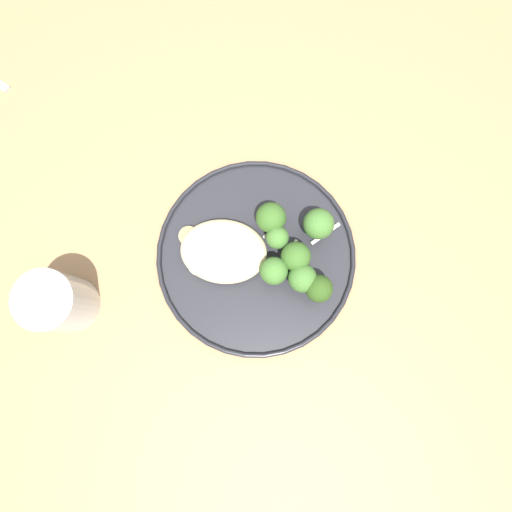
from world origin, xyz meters
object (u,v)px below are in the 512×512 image
Objects in this scene: seared_scallop_center_golden at (200,265)px; seared_scallop_tilted_round at (233,249)px; seared_scallop_right_edge at (189,236)px; broccoli_floret_center_pile at (277,238)px; broccoli_floret_small_sprig at (302,278)px; water_glass at (61,303)px; dinner_plate at (256,257)px; broccoli_floret_split_head at (318,224)px; broccoli_floret_front_edge at (271,218)px; broccoli_floret_left_leaning at (296,255)px; broccoli_floret_near_rim at (274,271)px; broccoli_floret_rear_charred at (319,289)px; seared_scallop_front_small at (218,263)px.

seared_scallop_tilted_round is (0.04, 0.03, -0.00)m from seared_scallop_center_golden.
seared_scallop_center_golden is at bearing -62.16° from seared_scallop_right_edge.
broccoli_floret_small_sprig is at bearing -52.79° from broccoli_floret_center_pile.
seared_scallop_tilted_round is 0.07m from broccoli_floret_center_pile.
seared_scallop_center_golden is 0.05m from seared_scallop_tilted_round.
seared_scallop_tilted_round is at bearing 25.14° from water_glass.
dinner_plate is 0.04m from seared_scallop_tilted_round.
broccoli_floret_split_head is 1.17× the size of broccoli_floret_center_pile.
broccoli_floret_front_edge is at bearing 37.81° from seared_scallop_center_golden.
broccoli_floret_left_leaning is at bearing 10.43° from seared_scallop_center_golden.
seared_scallop_right_edge is 0.14m from broccoli_floret_near_rim.
seared_scallop_center_golden is at bearing 173.89° from broccoli_floret_rear_charred.
broccoli_floret_split_head reaches higher than broccoli_floret_rear_charred.
dinner_plate is at bearing 15.38° from seared_scallop_center_golden.
broccoli_floret_center_pile reaches higher than seared_scallop_tilted_round.
broccoli_floret_left_leaning is at bearing -119.99° from broccoli_floret_split_head.
broccoli_floret_small_sprig is at bearing -100.70° from broccoli_floret_split_head.
seared_scallop_tilted_round is (0.02, 0.02, 0.00)m from seared_scallop_front_small.
broccoli_floret_rear_charred is at bearing -6.11° from seared_scallop_center_golden.
broccoli_floret_near_rim is 0.04m from broccoli_floret_left_leaning.
broccoli_floret_left_leaning reaches higher than seared_scallop_tilted_round.
dinner_plate is at bearing 20.83° from water_glass.
broccoli_floret_front_edge is 0.06m from broccoli_floret_left_leaning.
water_glass reaches higher than broccoli_floret_left_leaning.
dinner_plate is 4.74× the size of broccoli_floret_near_rim.
broccoli_floret_near_rim is at bearing -127.11° from broccoli_floret_split_head.
seared_scallop_right_edge is 0.07m from seared_scallop_tilted_round.
broccoli_floret_small_sprig is at bearing -56.91° from broccoli_floret_front_edge.
broccoli_floret_small_sprig reaches higher than dinner_plate.
seared_scallop_front_small is 0.58× the size of broccoli_floret_near_rim.
broccoli_floret_near_rim is at bearing 14.77° from water_glass.
seared_scallop_tilted_round is at bearing 154.25° from broccoli_floret_near_rim.
broccoli_floret_front_edge is 1.04× the size of broccoli_floret_rear_charred.
broccoli_floret_left_leaning is at bearing 129.67° from broccoli_floret_rear_charred.
broccoli_floret_near_rim is at bearing -80.74° from broccoli_floret_front_edge.
seared_scallop_right_edge is at bearing 170.41° from seared_scallop_tilted_round.
broccoli_floret_small_sprig is (0.04, -0.01, 0.00)m from broccoli_floret_near_rim.
seared_scallop_tilted_round is at bearing -137.91° from broccoli_floret_front_edge.
broccoli_floret_rear_charred is at bearing -20.52° from seared_scallop_tilted_round.
seared_scallop_right_edge is 0.12m from broccoli_floret_front_edge.
seared_scallop_tilted_round is 0.25m from water_glass.
broccoli_floret_split_head is at bearing 52.89° from broccoli_floret_near_rim.
seared_scallop_front_small is 0.55× the size of broccoli_floret_split_head.
seared_scallop_right_edge is 0.45× the size of broccoli_floret_left_leaning.
water_glass is at bearing -170.54° from broccoli_floret_rear_charred.
broccoli_floret_split_head reaches higher than broccoli_floret_left_leaning.
broccoli_floret_small_sprig is (0.07, -0.03, 0.04)m from dinner_plate.
water_glass is (-0.31, -0.10, -0.01)m from broccoli_floret_left_leaning.
broccoli_floret_left_leaning is (0.15, -0.01, 0.03)m from seared_scallop_right_edge.
seared_scallop_center_golden is 0.18m from broccoli_floret_split_head.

